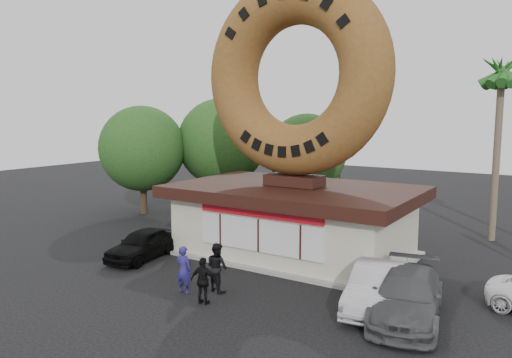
{
  "coord_description": "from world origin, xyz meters",
  "views": [
    {
      "loc": [
        11.07,
        -14.3,
        6.7
      ],
      "look_at": [
        -0.83,
        4.0,
        3.77
      ],
      "focal_mm": 35.0,
      "sensor_mm": 36.0,
      "label": 1
    }
  ],
  "objects_px": {
    "donut_shop": "(294,218)",
    "car_silver": "(377,287)",
    "giant_donut": "(295,75)",
    "street_lamp": "(343,147)",
    "person_center": "(217,267)",
    "car_black": "(142,244)",
    "person_right": "(203,281)",
    "person_left": "(184,270)",
    "car_grey": "(407,296)"
  },
  "relations": [
    {
      "from": "person_left",
      "to": "car_black",
      "type": "relative_size",
      "value": 0.45
    },
    {
      "from": "giant_donut",
      "to": "person_center",
      "type": "height_order",
      "value": "giant_donut"
    },
    {
      "from": "donut_shop",
      "to": "giant_donut",
      "type": "relative_size",
      "value": 1.23
    },
    {
      "from": "donut_shop",
      "to": "person_center",
      "type": "bearing_deg",
      "value": -90.32
    },
    {
      "from": "person_center",
      "to": "car_silver",
      "type": "distance_m",
      "value": 5.86
    },
    {
      "from": "person_left",
      "to": "person_center",
      "type": "relative_size",
      "value": 0.97
    },
    {
      "from": "person_center",
      "to": "car_black",
      "type": "relative_size",
      "value": 0.46
    },
    {
      "from": "person_center",
      "to": "car_silver",
      "type": "bearing_deg",
      "value": -149.3
    },
    {
      "from": "person_right",
      "to": "car_black",
      "type": "distance_m",
      "value": 6.45
    },
    {
      "from": "person_center",
      "to": "donut_shop",
      "type": "bearing_deg",
      "value": -76.56
    },
    {
      "from": "giant_donut",
      "to": "person_center",
      "type": "distance_m",
      "value": 9.5
    },
    {
      "from": "giant_donut",
      "to": "car_grey",
      "type": "relative_size",
      "value": 1.74
    },
    {
      "from": "car_black",
      "to": "person_right",
      "type": "bearing_deg",
      "value": -33.43
    },
    {
      "from": "person_left",
      "to": "car_grey",
      "type": "height_order",
      "value": "person_left"
    },
    {
      "from": "person_center",
      "to": "car_silver",
      "type": "relative_size",
      "value": 0.41
    },
    {
      "from": "person_right",
      "to": "car_silver",
      "type": "xyz_separation_m",
      "value": [
        5.22,
        3.0,
        -0.09
      ]
    },
    {
      "from": "person_left",
      "to": "car_black",
      "type": "bearing_deg",
      "value": -30.39
    },
    {
      "from": "car_grey",
      "to": "person_right",
      "type": "bearing_deg",
      "value": -168.0
    },
    {
      "from": "street_lamp",
      "to": "car_silver",
      "type": "relative_size",
      "value": 1.75
    },
    {
      "from": "person_right",
      "to": "person_center",
      "type": "bearing_deg",
      "value": -83.85
    },
    {
      "from": "person_left",
      "to": "car_grey",
      "type": "distance_m",
      "value": 7.96
    },
    {
      "from": "car_black",
      "to": "donut_shop",
      "type": "bearing_deg",
      "value": 30.9
    },
    {
      "from": "donut_shop",
      "to": "street_lamp",
      "type": "relative_size",
      "value": 1.4
    },
    {
      "from": "donut_shop",
      "to": "person_left",
      "type": "distance_m",
      "value": 6.88
    },
    {
      "from": "donut_shop",
      "to": "car_black",
      "type": "xyz_separation_m",
      "value": [
        -5.47,
        -4.44,
        -1.08
      ]
    },
    {
      "from": "street_lamp",
      "to": "car_black",
      "type": "xyz_separation_m",
      "value": [
        -3.62,
        -14.45,
        -3.79
      ]
    },
    {
      "from": "person_center",
      "to": "car_black",
      "type": "height_order",
      "value": "person_center"
    },
    {
      "from": "person_right",
      "to": "car_grey",
      "type": "relative_size",
      "value": 0.32
    },
    {
      "from": "street_lamp",
      "to": "person_left",
      "type": "distance_m",
      "value": 17.18
    },
    {
      "from": "person_center",
      "to": "car_black",
      "type": "bearing_deg",
      "value": -1.33
    },
    {
      "from": "street_lamp",
      "to": "giant_donut",
      "type": "bearing_deg",
      "value": -79.49
    },
    {
      "from": "person_left",
      "to": "person_center",
      "type": "distance_m",
      "value": 1.24
    },
    {
      "from": "donut_shop",
      "to": "car_grey",
      "type": "bearing_deg",
      "value": -33.88
    },
    {
      "from": "donut_shop",
      "to": "car_silver",
      "type": "bearing_deg",
      "value": -36.97
    },
    {
      "from": "donut_shop",
      "to": "person_center",
      "type": "relative_size",
      "value": 6.04
    },
    {
      "from": "person_left",
      "to": "car_silver",
      "type": "bearing_deg",
      "value": -161.8
    },
    {
      "from": "giant_donut",
      "to": "car_silver",
      "type": "distance_m",
      "value": 10.32
    },
    {
      "from": "giant_donut",
      "to": "person_right",
      "type": "relative_size",
      "value": 5.42
    },
    {
      "from": "person_left",
      "to": "car_black",
      "type": "distance_m",
      "value": 5.1
    },
    {
      "from": "donut_shop",
      "to": "giant_donut",
      "type": "height_order",
      "value": "giant_donut"
    },
    {
      "from": "giant_donut",
      "to": "person_left",
      "type": "bearing_deg",
      "value": -97.86
    },
    {
      "from": "person_center",
      "to": "car_grey",
      "type": "distance_m",
      "value": 6.87
    },
    {
      "from": "street_lamp",
      "to": "car_silver",
      "type": "bearing_deg",
      "value": -62.4
    },
    {
      "from": "donut_shop",
      "to": "giant_donut",
      "type": "distance_m",
      "value": 6.59
    },
    {
      "from": "car_grey",
      "to": "person_left",
      "type": "bearing_deg",
      "value": -174.55
    },
    {
      "from": "car_black",
      "to": "car_grey",
      "type": "relative_size",
      "value": 0.77
    },
    {
      "from": "person_right",
      "to": "car_grey",
      "type": "height_order",
      "value": "person_right"
    },
    {
      "from": "giant_donut",
      "to": "car_grey",
      "type": "xyz_separation_m",
      "value": [
        6.69,
        -4.51,
        -7.6
      ]
    },
    {
      "from": "donut_shop",
      "to": "car_grey",
      "type": "height_order",
      "value": "donut_shop"
    },
    {
      "from": "person_left",
      "to": "car_silver",
      "type": "distance_m",
      "value": 7.0
    }
  ]
}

